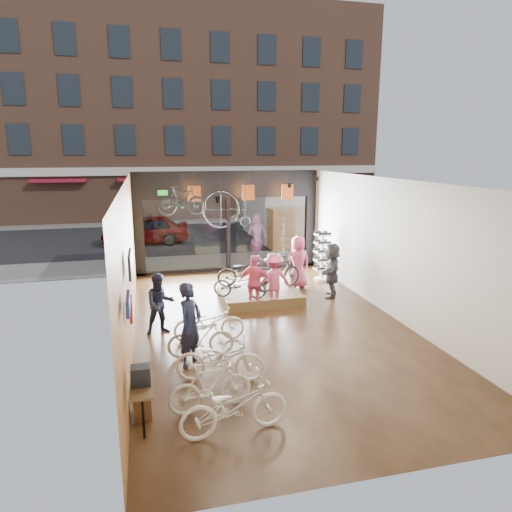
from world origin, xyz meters
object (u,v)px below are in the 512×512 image
object	(u,v)px
display_bike_left	(240,284)
customer_2	(255,283)
floor_bike_0	(234,406)
penny_farthing	(229,211)
display_bike_mid	(279,273)
display_bike_right	(245,272)
street_car	(145,230)
display_platform	(260,296)
box_truck	(281,214)
floor_bike_2	(220,359)
customer_0	(190,325)
customer_1	(160,304)
hung_bike	(182,201)
customer_4	(298,262)
customer_5	(332,270)
sunglasses_rack	(322,256)
floor_bike_4	(209,323)
floor_bike_1	(210,386)
floor_bike_3	(201,338)
customer_3	(274,280)

from	to	relation	value
display_bike_left	customer_2	bearing A→B (deg)	-102.14
floor_bike_0	penny_farthing	xyz separation A→B (m)	(1.61, 9.05, 2.02)
display_bike_mid	display_bike_right	distance (m)	1.13
floor_bike_0	display_bike_left	xyz separation A→B (m)	(1.35, 6.03, 0.23)
street_car	display_bike_mid	distance (m)	10.69
display_platform	display_bike_right	world-z (taller)	display_bike_right
street_car	box_truck	bearing A→B (deg)	81.53
floor_bike_2	customer_0	size ratio (longest dim) A/B	0.97
display_bike_right	customer_0	distance (m)	5.06
floor_bike_2	customer_1	bearing A→B (deg)	35.42
floor_bike_2	hung_bike	world-z (taller)	hung_bike
customer_4	customer_5	xyz separation A→B (m)	(0.71, -1.19, -0.01)
display_bike_mid	customer_1	world-z (taller)	customer_1
customer_1	sunglasses_rack	distance (m)	6.78
box_truck	display_bike_left	distance (m)	10.31
floor_bike_4	display_platform	xyz separation A→B (m)	(1.95, 2.67, -0.30)
floor_bike_0	customer_5	xyz separation A→B (m)	(4.38, 6.38, 0.39)
floor_bike_1	box_truck	bearing A→B (deg)	-30.21
box_truck	floor_bike_4	size ratio (longest dim) A/B	4.20
box_truck	penny_farthing	distance (m)	7.56
street_car	sunglasses_rack	size ratio (longest dim) A/B	2.36
floor_bike_0	display_platform	world-z (taller)	floor_bike_0
floor_bike_3	sunglasses_rack	bearing A→B (deg)	-41.64
penny_farthing	sunglasses_rack	bearing A→B (deg)	-15.57
floor_bike_1	floor_bike_3	xyz separation A→B (m)	(0.10, 2.20, -0.01)
floor_bike_4	customer_4	bearing A→B (deg)	-40.97
floor_bike_3	display_platform	bearing A→B (deg)	-30.62
display_bike_left	display_bike_right	distance (m)	1.22
display_bike_left	customer_0	xyz separation A→B (m)	(-1.78, -3.41, 0.21)
street_car	customer_0	size ratio (longest dim) A/B	2.29
floor_bike_3	display_bike_right	size ratio (longest dim) A/B	0.84
floor_bike_4	customer_2	size ratio (longest dim) A/B	1.06
customer_0	sunglasses_rack	xyz separation A→B (m)	(5.21, 5.54, -0.03)
floor_bike_2	floor_bike_3	bearing A→B (deg)	25.94
sunglasses_rack	penny_farthing	xyz separation A→B (m)	(-3.17, 0.88, 1.61)
customer_3	hung_bike	xyz separation A→B (m)	(-2.36, 2.82, 2.11)
display_bike_mid	customer_2	size ratio (longest dim) A/B	1.08
customer_1	sunglasses_rack	world-z (taller)	sunglasses_rack
display_bike_left	customer_2	distance (m)	0.49
street_car	display_platform	world-z (taller)	street_car
display_bike_left	hung_bike	distance (m)	3.71
floor_bike_4	customer_4	xyz separation A→B (m)	(3.54, 3.74, 0.43)
box_truck	floor_bike_0	bearing A→B (deg)	-109.37
floor_bike_1	display_bike_mid	world-z (taller)	display_bike_mid
display_bike_right	hung_bike	xyz separation A→B (m)	(-1.80, 1.50, 2.16)
display_bike_mid	display_bike_right	bearing A→B (deg)	30.42
floor_bike_3	customer_3	distance (m)	3.82
penny_farthing	hung_bike	world-z (taller)	hung_bike
box_truck	sunglasses_rack	xyz separation A→B (m)	(-0.66, -7.31, -0.53)
floor_bike_1	customer_1	bearing A→B (deg)	1.63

